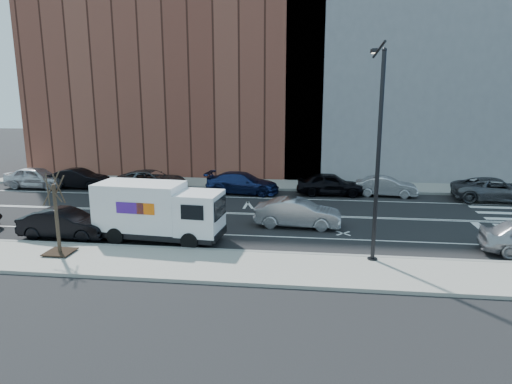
% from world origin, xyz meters
% --- Properties ---
extents(ground, '(120.00, 120.00, 0.00)m').
position_xyz_m(ground, '(0.00, 0.00, 0.00)').
color(ground, black).
rests_on(ground, ground).
extents(sidewalk_near, '(44.00, 3.60, 0.15)m').
position_xyz_m(sidewalk_near, '(0.00, -8.80, 0.07)').
color(sidewalk_near, gray).
rests_on(sidewalk_near, ground).
extents(sidewalk_far, '(44.00, 3.60, 0.15)m').
position_xyz_m(sidewalk_far, '(0.00, 8.80, 0.07)').
color(sidewalk_far, gray).
rests_on(sidewalk_far, ground).
extents(curb_near, '(44.00, 0.25, 0.17)m').
position_xyz_m(curb_near, '(0.00, -7.00, 0.08)').
color(curb_near, gray).
rests_on(curb_near, ground).
extents(curb_far, '(44.00, 0.25, 0.17)m').
position_xyz_m(curb_far, '(0.00, 7.00, 0.08)').
color(curb_far, gray).
rests_on(curb_far, ground).
extents(road_markings, '(40.00, 8.60, 0.01)m').
position_xyz_m(road_markings, '(0.00, 0.00, 0.00)').
color(road_markings, white).
rests_on(road_markings, ground).
extents(bldg_brick, '(26.00, 10.00, 22.00)m').
position_xyz_m(bldg_brick, '(-8.00, 15.60, 11.00)').
color(bldg_brick, brown).
rests_on(bldg_brick, ground).
extents(bldg_concrete, '(20.00, 10.00, 26.00)m').
position_xyz_m(bldg_concrete, '(12.00, 15.60, 13.00)').
color(bldg_concrete, slate).
rests_on(bldg_concrete, ground).
extents(streetlight, '(0.44, 4.02, 9.34)m').
position_xyz_m(streetlight, '(7.00, -6.91, 5.08)').
color(streetlight, black).
rests_on(streetlight, ground).
extents(street_tree, '(1.20, 1.20, 3.75)m').
position_xyz_m(street_tree, '(-7.00, -8.40, 1.45)').
color(street_tree, black).
rests_on(street_tree, ground).
extents(fedex_van, '(6.54, 2.71, 2.92)m').
position_xyz_m(fedex_van, '(-3.29, -5.60, 1.53)').
color(fedex_van, black).
rests_on(fedex_van, ground).
extents(far_parked_a, '(4.94, 2.18, 1.65)m').
position_xyz_m(far_parked_a, '(-16.90, 5.58, 0.83)').
color(far_parked_a, '#B4B3B8').
rests_on(far_parked_a, ground).
extents(far_parked_b, '(4.63, 1.74, 1.51)m').
position_xyz_m(far_parked_b, '(-13.60, 5.89, 0.75)').
color(far_parked_b, black).
rests_on(far_parked_b, ground).
extents(far_parked_c, '(5.57, 2.72, 1.52)m').
position_xyz_m(far_parked_c, '(-7.78, 5.92, 0.76)').
color(far_parked_c, '#4F5357').
rests_on(far_parked_c, ground).
extents(far_parked_d, '(5.56, 2.69, 1.56)m').
position_xyz_m(far_parked_d, '(-0.78, 5.68, 0.78)').
color(far_parked_d, navy).
rests_on(far_parked_d, ground).
extents(far_parked_e, '(4.82, 1.98, 1.64)m').
position_xyz_m(far_parked_e, '(5.60, 5.91, 0.82)').
color(far_parked_e, black).
rests_on(far_parked_e, ground).
extents(far_parked_f, '(4.40, 1.86, 1.41)m').
position_xyz_m(far_parked_f, '(9.57, 6.06, 0.71)').
color(far_parked_f, '#A7A8AC').
rests_on(far_parked_f, ground).
extents(far_parked_g, '(5.86, 2.97, 1.59)m').
position_xyz_m(far_parked_g, '(16.80, 5.36, 0.79)').
color(far_parked_g, '#47494E').
rests_on(far_parked_g, ground).
extents(driving_sedan, '(4.82, 1.94, 1.56)m').
position_xyz_m(driving_sedan, '(3.55, -2.33, 0.78)').
color(driving_sedan, '#99999D').
rests_on(driving_sedan, ground).
extents(near_parked_rear_a, '(4.65, 1.77, 1.51)m').
position_xyz_m(near_parked_rear_a, '(-8.14, -5.82, 0.76)').
color(near_parked_rear_a, black).
rests_on(near_parked_rear_a, ground).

